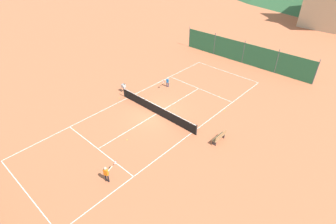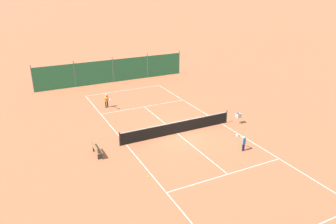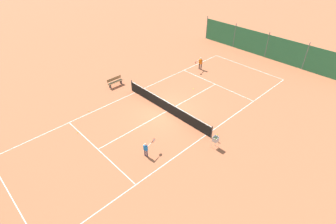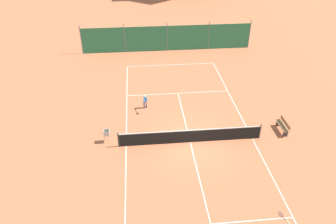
# 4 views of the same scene
# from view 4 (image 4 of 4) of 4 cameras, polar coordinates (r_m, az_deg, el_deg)

# --- Properties ---
(ground_plane) EXTENTS (600.00, 600.00, 0.00)m
(ground_plane) POSITION_cam_4_polar(r_m,az_deg,el_deg) (21.19, 3.88, -5.25)
(ground_plane) COLOR #B7603D
(court_line_markings) EXTENTS (8.25, 23.85, 0.01)m
(court_line_markings) POSITION_cam_4_polar(r_m,az_deg,el_deg) (21.19, 3.88, -5.24)
(court_line_markings) COLOR white
(court_line_markings) RESTS_ON ground
(tennis_net) EXTENTS (9.18, 0.08, 1.06)m
(tennis_net) POSITION_cam_4_polar(r_m,az_deg,el_deg) (20.89, 3.93, -4.17)
(tennis_net) COLOR #2D2D2D
(tennis_net) RESTS_ON ground
(windscreen_fence_far) EXTENTS (17.28, 0.08, 2.90)m
(windscreen_fence_far) POSITION_cam_4_polar(r_m,az_deg,el_deg) (34.15, -0.15, 12.72)
(windscreen_fence_far) COLOR #2D754C
(windscreen_fence_far) RESTS_ON ground
(player_far_service) EXTENTS (0.36, 0.97, 1.09)m
(player_far_service) POSITION_cam_4_polar(r_m,az_deg,el_deg) (24.23, -4.01, 1.94)
(player_far_service) COLOR #23284C
(player_far_service) RESTS_ON ground
(tennis_ball_mid_court) EXTENTS (0.07, 0.07, 0.07)m
(tennis_ball_mid_court) POSITION_cam_4_polar(r_m,az_deg,el_deg) (20.56, -8.86, -6.90)
(tennis_ball_mid_court) COLOR #CCE033
(tennis_ball_mid_court) RESTS_ON ground
(tennis_ball_alley_left) EXTENTS (0.07, 0.07, 0.07)m
(tennis_ball_alley_left) POSITION_cam_4_polar(r_m,az_deg,el_deg) (26.97, 7.07, 3.72)
(tennis_ball_alley_left) COLOR #CCE033
(tennis_ball_alley_left) RESTS_ON ground
(tennis_ball_near_corner) EXTENTS (0.07, 0.07, 0.07)m
(tennis_ball_near_corner) POSITION_cam_4_polar(r_m,az_deg,el_deg) (25.78, 11.94, 1.73)
(tennis_ball_near_corner) COLOR #CCE033
(tennis_ball_near_corner) RESTS_ON ground
(tennis_ball_by_net_right) EXTENTS (0.07, 0.07, 0.07)m
(tennis_ball_by_net_right) POSITION_cam_4_polar(r_m,az_deg,el_deg) (18.25, 8.71, -13.12)
(tennis_ball_by_net_right) COLOR #CCE033
(tennis_ball_by_net_right) RESTS_ON ground
(ball_hopper) EXTENTS (0.36, 0.36, 0.89)m
(ball_hopper) POSITION_cam_4_polar(r_m,az_deg,el_deg) (21.14, -10.64, -3.69)
(ball_hopper) COLOR #B7B7BC
(ball_hopper) RESTS_ON ground
(courtside_bench) EXTENTS (0.36, 1.50, 0.84)m
(courtside_bench) POSITION_cam_4_polar(r_m,az_deg,el_deg) (23.15, 19.40, -2.24)
(courtside_bench) COLOR olive
(courtside_bench) RESTS_ON ground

